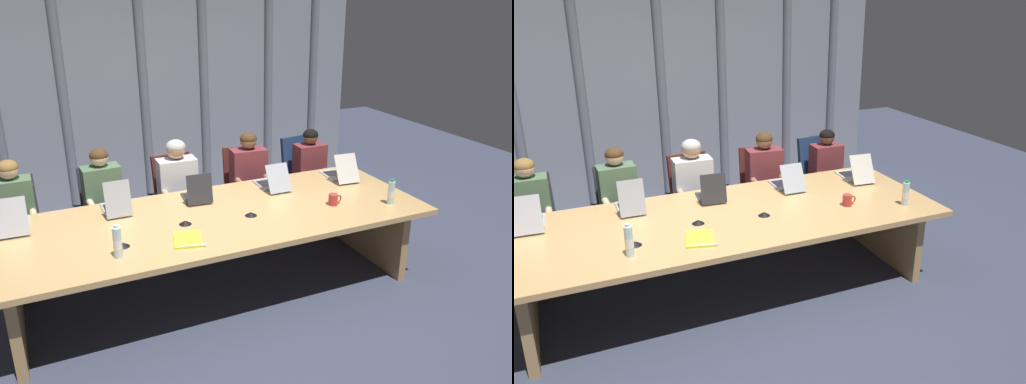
# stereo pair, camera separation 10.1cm
# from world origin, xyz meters

# --- Properties ---
(ground_plane) EXTENTS (12.37, 12.37, 0.00)m
(ground_plane) POSITION_xyz_m (0.00, 0.00, 0.00)
(ground_plane) COLOR #383D51
(conference_table) EXTENTS (3.89, 1.45, 0.75)m
(conference_table) POSITION_xyz_m (0.00, 0.00, 0.60)
(conference_table) COLOR tan
(conference_table) RESTS_ON ground_plane
(curtain_backdrop) EXTENTS (6.19, 0.17, 2.73)m
(curtain_backdrop) POSITION_xyz_m (0.00, 2.72, 1.37)
(curtain_backdrop) COLOR gray
(curtain_backdrop) RESTS_ON ground_plane
(laptop_left_end) EXTENTS (0.26, 0.46, 0.32)m
(laptop_left_end) POSITION_xyz_m (-1.61, 0.44, 0.81)
(laptop_left_end) COLOR #BCBCC1
(laptop_left_end) RESTS_ON conference_table
(laptop_left_mid) EXTENTS (0.23, 0.41, 0.34)m
(laptop_left_mid) POSITION_xyz_m (-0.76, 0.45, 0.81)
(laptop_left_mid) COLOR #A8ADB7
(laptop_left_mid) RESTS_ON conference_table
(laptop_center) EXTENTS (0.27, 0.37, 0.30)m
(laptop_center) POSITION_xyz_m (-0.00, 0.41, 0.80)
(laptop_center) COLOR #2D2D33
(laptop_center) RESTS_ON conference_table
(laptop_right_mid) EXTENTS (0.24, 0.45, 0.28)m
(laptop_right_mid) POSITION_xyz_m (0.81, 0.44, 0.80)
(laptop_right_mid) COLOR #A8ADB7
(laptop_right_mid) RESTS_ON conference_table
(laptop_right_end) EXTENTS (0.28, 0.50, 0.29)m
(laptop_right_end) POSITION_xyz_m (1.59, 0.39, 0.80)
(laptop_right_end) COLOR beige
(laptop_right_end) RESTS_ON conference_table
(office_chair_left_end) EXTENTS (0.60, 0.60, 0.94)m
(office_chair_left_end) POSITION_xyz_m (-1.59, 1.11, 0.36)
(office_chair_left_end) COLOR #2D2D38
(office_chair_left_end) RESTS_ON ground_plane
(office_chair_left_mid) EXTENTS (0.60, 0.60, 0.94)m
(office_chair_left_mid) POSITION_xyz_m (-0.77, 1.11, 0.36)
(office_chair_left_mid) COLOR #2D2D38
(office_chair_left_mid) RESTS_ON ground_plane
(office_chair_center) EXTENTS (0.60, 0.60, 0.96)m
(office_chair_center) POSITION_xyz_m (0.01, 1.11, 0.36)
(office_chair_center) COLOR #511E19
(office_chair_center) RESTS_ON ground_plane
(office_chair_right_mid) EXTENTS (0.60, 0.61, 0.94)m
(office_chair_right_mid) POSITION_xyz_m (0.81, 1.11, 0.36)
(office_chair_right_mid) COLOR #511E19
(office_chair_right_mid) RESTS_ON ground_plane
(office_chair_right_end) EXTENTS (0.60, 0.61, 0.99)m
(office_chair_right_end) POSITION_xyz_m (1.59, 1.11, 0.37)
(office_chair_right_end) COLOR navy
(office_chair_right_end) RESTS_ON ground_plane
(person_left_end) EXTENTS (0.37, 0.55, 1.18)m
(person_left_end) POSITION_xyz_m (-1.60, 0.95, 0.67)
(person_left_end) COLOR #4C6B4C
(person_left_end) RESTS_ON ground_plane
(person_left_mid) EXTENTS (0.40, 0.56, 1.19)m
(person_left_mid) POSITION_xyz_m (-0.78, 0.95, 0.67)
(person_left_mid) COLOR #4C6B4C
(person_left_mid) RESTS_ON ground_plane
(person_center) EXTENTS (0.42, 0.55, 1.19)m
(person_center) POSITION_xyz_m (-0.01, 0.95, 0.69)
(person_center) COLOR silver
(person_center) RESTS_ON ground_plane
(person_right_mid) EXTENTS (0.43, 0.57, 1.18)m
(person_right_mid) POSITION_xyz_m (0.81, 0.95, 0.67)
(person_right_mid) COLOR brown
(person_right_mid) RESTS_ON ground_plane
(person_right_end) EXTENTS (0.37, 0.55, 1.13)m
(person_right_end) POSITION_xyz_m (1.60, 0.94, 0.64)
(person_right_end) COLOR brown
(person_right_end) RESTS_ON ground_plane
(water_bottle_primary) EXTENTS (0.06, 0.06, 0.24)m
(water_bottle_primary) POSITION_xyz_m (1.62, -0.43, 0.86)
(water_bottle_primary) COLOR silver
(water_bottle_primary) RESTS_ON conference_table
(water_bottle_secondary) EXTENTS (0.07, 0.07, 0.27)m
(water_bottle_secondary) POSITION_xyz_m (-0.91, -0.43, 0.87)
(water_bottle_secondary) COLOR silver
(water_bottle_secondary) RESTS_ON conference_table
(coffee_mug_near) EXTENTS (0.14, 0.09, 0.11)m
(coffee_mug_near) POSITION_xyz_m (1.12, -0.23, 0.80)
(coffee_mug_near) COLOR #B2332D
(coffee_mug_near) RESTS_ON conference_table
(conference_mic_left_side) EXTENTS (0.11, 0.11, 0.03)m
(conference_mic_left_side) POSITION_xyz_m (-0.27, -0.06, 0.76)
(conference_mic_left_side) COLOR black
(conference_mic_left_side) RESTS_ON conference_table
(conference_mic_middle) EXTENTS (0.11, 0.11, 0.03)m
(conference_mic_middle) POSITION_xyz_m (-0.85, -0.26, 0.76)
(conference_mic_middle) COLOR black
(conference_mic_middle) RESTS_ON conference_table
(conference_mic_right_side) EXTENTS (0.11, 0.11, 0.03)m
(conference_mic_right_side) POSITION_xyz_m (0.32, -0.13, 0.76)
(conference_mic_right_side) COLOR black
(conference_mic_right_side) RESTS_ON conference_table
(spiral_notepad) EXTENTS (0.29, 0.35, 0.03)m
(spiral_notepad) POSITION_xyz_m (-0.35, -0.37, 0.75)
(spiral_notepad) COLOR yellow
(spiral_notepad) RESTS_ON conference_table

